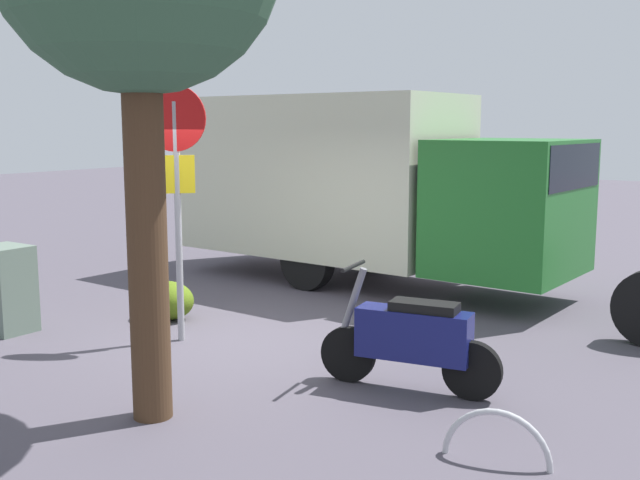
{
  "coord_description": "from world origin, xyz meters",
  "views": [
    {
      "loc": [
        -5.47,
        6.86,
        2.55
      ],
      "look_at": [
        -0.41,
        -0.92,
        1.13
      ],
      "focal_mm": 42.26,
      "sensor_mm": 36.0,
      "label": 1
    }
  ],
  "objects_px": {
    "box_truck_near": "(369,182)",
    "utility_cabinet": "(6,289)",
    "stop_sign": "(176,173)",
    "motorcycle": "(412,338)",
    "bike_rack_hoop": "(496,462)"
  },
  "relations": [
    {
      "from": "utility_cabinet",
      "to": "motorcycle",
      "type": "bearing_deg",
      "value": -170.79
    },
    {
      "from": "motorcycle",
      "to": "stop_sign",
      "type": "xyz_separation_m",
      "value": [
        3.07,
        -0.05,
        1.48
      ]
    },
    {
      "from": "box_truck_near",
      "to": "motorcycle",
      "type": "distance_m",
      "value": 5.12
    },
    {
      "from": "box_truck_near",
      "to": "utility_cabinet",
      "type": "relative_size",
      "value": 7.74
    },
    {
      "from": "box_truck_near",
      "to": "bike_rack_hoop",
      "type": "height_order",
      "value": "box_truck_near"
    },
    {
      "from": "bike_rack_hoop",
      "to": "box_truck_near",
      "type": "bearing_deg",
      "value": -52.1
    },
    {
      "from": "motorcycle",
      "to": "utility_cabinet",
      "type": "xyz_separation_m",
      "value": [
        5.15,
        0.84,
        0.02
      ]
    },
    {
      "from": "utility_cabinet",
      "to": "bike_rack_hoop",
      "type": "distance_m",
      "value": 6.43
    },
    {
      "from": "box_truck_near",
      "to": "stop_sign",
      "type": "height_order",
      "value": "box_truck_near"
    },
    {
      "from": "utility_cabinet",
      "to": "bike_rack_hoop",
      "type": "relative_size",
      "value": 1.27
    },
    {
      "from": "utility_cabinet",
      "to": "bike_rack_hoop",
      "type": "bearing_deg",
      "value": 177.9
    },
    {
      "from": "stop_sign",
      "to": "bike_rack_hoop",
      "type": "relative_size",
      "value": 3.53
    },
    {
      "from": "stop_sign",
      "to": "utility_cabinet",
      "type": "xyz_separation_m",
      "value": [
        2.08,
        0.88,
        -1.46
      ]
    },
    {
      "from": "stop_sign",
      "to": "bike_rack_hoop",
      "type": "height_order",
      "value": "stop_sign"
    },
    {
      "from": "stop_sign",
      "to": "utility_cabinet",
      "type": "height_order",
      "value": "stop_sign"
    }
  ]
}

